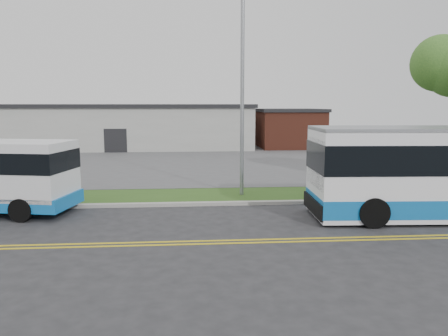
{
  "coord_description": "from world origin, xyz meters",
  "views": [
    {
      "loc": [
        0.6,
        -17.25,
        4.29
      ],
      "look_at": [
        2.05,
        1.26,
        1.6
      ],
      "focal_mm": 35.0,
      "sensor_mm": 36.0,
      "label": 1
    }
  ],
  "objects": [
    {
      "name": "ground",
      "position": [
        0.0,
        0.0,
        0.0
      ],
      "size": [
        140.0,
        140.0,
        0.0
      ],
      "primitive_type": "plane",
      "color": "#28282B",
      "rests_on": "ground"
    },
    {
      "name": "lane_line_north",
      "position": [
        0.0,
        -3.85,
        0.01
      ],
      "size": [
        70.0,
        0.12,
        0.01
      ],
      "primitive_type": "cube",
      "color": "gold",
      "rests_on": "ground"
    },
    {
      "name": "lane_line_south",
      "position": [
        0.0,
        -4.15,
        0.01
      ],
      "size": [
        70.0,
        0.12,
        0.01
      ],
      "primitive_type": "cube",
      "color": "gold",
      "rests_on": "ground"
    },
    {
      "name": "curb",
      "position": [
        0.0,
        1.1,
        0.07
      ],
      "size": [
        80.0,
        0.3,
        0.15
      ],
      "primitive_type": "cube",
      "color": "#9E9B93",
      "rests_on": "ground"
    },
    {
      "name": "verge",
      "position": [
        0.0,
        2.9,
        0.05
      ],
      "size": [
        80.0,
        3.3,
        0.1
      ],
      "primitive_type": "cube",
      "color": "#2F511B",
      "rests_on": "ground"
    },
    {
      "name": "parking_lot",
      "position": [
        0.0,
        17.0,
        0.05
      ],
      "size": [
        80.0,
        25.0,
        0.1
      ],
      "primitive_type": "cube",
      "color": "#4C4C4F",
      "rests_on": "ground"
    },
    {
      "name": "commercial_building",
      "position": [
        -6.0,
        27.0,
        2.18
      ],
      "size": [
        25.4,
        10.4,
        4.35
      ],
      "color": "#9E9E99",
      "rests_on": "ground"
    },
    {
      "name": "brick_wing",
      "position": [
        10.5,
        26.0,
        1.96
      ],
      "size": [
        6.3,
        7.3,
        3.9
      ],
      "color": "brown",
      "rests_on": "ground"
    },
    {
      "name": "streetlight_near",
      "position": [
        3.0,
        2.73,
        5.23
      ],
      "size": [
        0.35,
        1.53,
        9.5
      ],
      "color": "gray",
      "rests_on": "verge"
    },
    {
      "name": "parked_car_a",
      "position": [
        -9.16,
        9.03,
        0.77
      ],
      "size": [
        2.43,
        4.28,
        1.33
      ],
      "primitive_type": "imported",
      "rotation": [
        0.0,
        0.0,
        -0.27
      ],
      "color": "silver",
      "rests_on": "parking_lot"
    }
  ]
}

